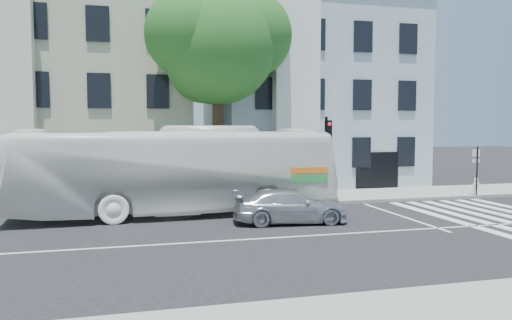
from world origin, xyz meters
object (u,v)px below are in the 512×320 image
object	(u,v)px
bus	(177,170)
fire_hydrant	(476,184)
traffic_signal	(327,148)
sedan	(290,206)

from	to	relation	value
bus	fire_hydrant	bearing A→B (deg)	-84.89
traffic_signal	fire_hydrant	distance (m)	9.59
bus	fire_hydrant	world-z (taller)	bus
traffic_signal	fire_hydrant	world-z (taller)	traffic_signal
bus	sedan	world-z (taller)	bus
bus	sedan	bearing A→B (deg)	-128.12
bus	fire_hydrant	size ratio (longest dim) A/B	17.90
traffic_signal	fire_hydrant	size ratio (longest dim) A/B	5.54
bus	fire_hydrant	distance (m)	16.43
bus	sedan	distance (m)	5.09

